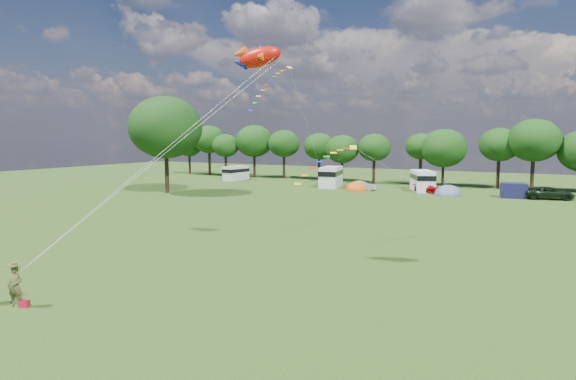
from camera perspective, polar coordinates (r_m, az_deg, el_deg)
The scene contains 17 objects.
ground_plane at distance 28.61m, azimuth -7.81°, elevation -9.58°, with size 180.00×180.00×0.00m, color black.
tree_line at distance 77.87m, azimuth 20.51°, elevation 4.92°, with size 102.98×10.98×10.27m.
big_tree at distance 68.29m, azimuth -14.30°, elevation 7.21°, with size 10.00×10.00×13.28m.
car_b at distance 70.52m, azimuth 8.76°, elevation 0.50°, with size 1.40×3.75×1.32m, color #969A9D.
car_c at distance 69.01m, azimuth 16.49°, elevation 0.15°, with size 1.74×4.14×1.24m, color #9F0004.
car_d at distance 67.99m, azimuth 28.55°, elevation -0.32°, with size 2.61×5.77×1.57m, color black.
campervan_a at distance 86.01m, azimuth -6.18°, elevation 2.05°, with size 2.56×5.24×2.49m.
campervan_b at distance 74.75m, azimuth 5.12°, elevation 1.66°, with size 3.96×6.73×3.09m.
campervan_c at distance 71.16m, azimuth 15.65°, elevation 1.14°, with size 4.80×6.53×2.94m.
tent_orange at distance 70.53m, azimuth 8.12°, elevation -0.01°, with size 3.28×3.59×2.57m.
tent_greyblue at distance 67.32m, azimuth 18.43°, elevation -0.58°, with size 3.69×4.04×2.75m.
awning_navy at distance 67.67m, azimuth 25.17°, elevation -0.05°, with size 2.99×2.43×1.87m, color #14133A.
kite_flyer at distance 25.87m, azimuth -29.60°, elevation -9.88°, with size 0.71×0.47×1.94m, color #4B4C27.
kite_bag at distance 25.86m, azimuth -28.78°, elevation -11.74°, with size 0.43×0.29×0.31m, color #A31026.
fish_kite at distance 30.30m, azimuth -3.84°, elevation 15.41°, with size 3.39×1.72×1.77m.
streamer_kite_a at distance 60.88m, azimuth -1.74°, elevation 12.78°, with size 3.35×5.64×5.78m.
streamer_kite_c at distance 35.82m, azimuth 5.17°, elevation 3.82°, with size 3.10×4.81×2.77m.
Camera 1 is at (16.43, -22.06, 7.87)m, focal length 30.00 mm.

